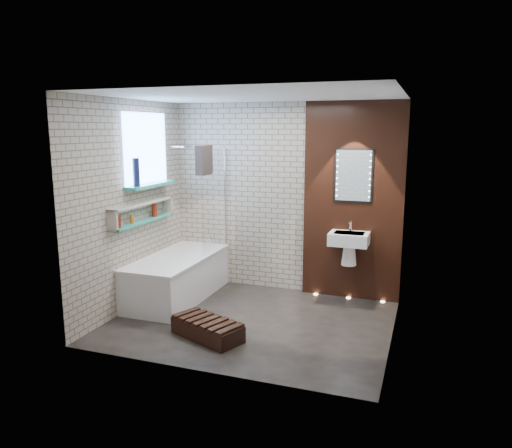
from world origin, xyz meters
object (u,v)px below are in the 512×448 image
at_px(washbasin, 349,243).
at_px(led_mirror, 353,176).
at_px(bath_screen, 214,201).
at_px(walnut_step, 207,330).
at_px(bathtub, 178,277).

height_order(washbasin, led_mirror, led_mirror).
height_order(bath_screen, walnut_step, bath_screen).
height_order(bathtub, led_mirror, led_mirror).
xyz_separation_m(bath_screen, washbasin, (1.82, 0.18, -0.49)).
bearing_deg(bath_screen, bathtub, -128.90).
distance_m(led_mirror, walnut_step, 2.70).
bearing_deg(walnut_step, bathtub, 131.68).
distance_m(bathtub, bath_screen, 1.14).
bearing_deg(walnut_step, washbasin, 53.01).
distance_m(bathtub, washbasin, 2.32).
distance_m(bath_screen, walnut_step, 1.98).
xyz_separation_m(bath_screen, led_mirror, (1.82, 0.34, 0.37)).
relative_size(washbasin, led_mirror, 0.83).
bearing_deg(washbasin, bath_screen, -174.22).
relative_size(bath_screen, washbasin, 2.41).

